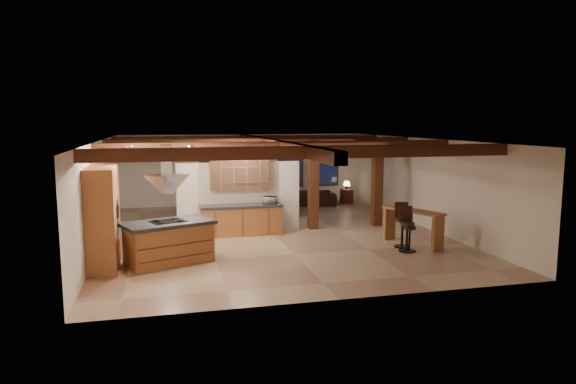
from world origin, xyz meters
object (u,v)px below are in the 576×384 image
sofa (308,197)px  bar_counter (413,221)px  dining_table (271,206)px  kitchen_island (169,242)px

sofa → bar_counter: size_ratio=1.16×
dining_table → sofa: sofa is taller
kitchen_island → bar_counter: (6.67, 0.26, 0.15)m
dining_table → sofa: bearing=35.0°
sofa → dining_table: bearing=52.3°
dining_table → sofa: 2.55m
kitchen_island → dining_table: 6.96m
kitchen_island → sofa: 9.43m
kitchen_island → dining_table: bearing=57.0°
bar_counter → dining_table: bearing=117.3°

